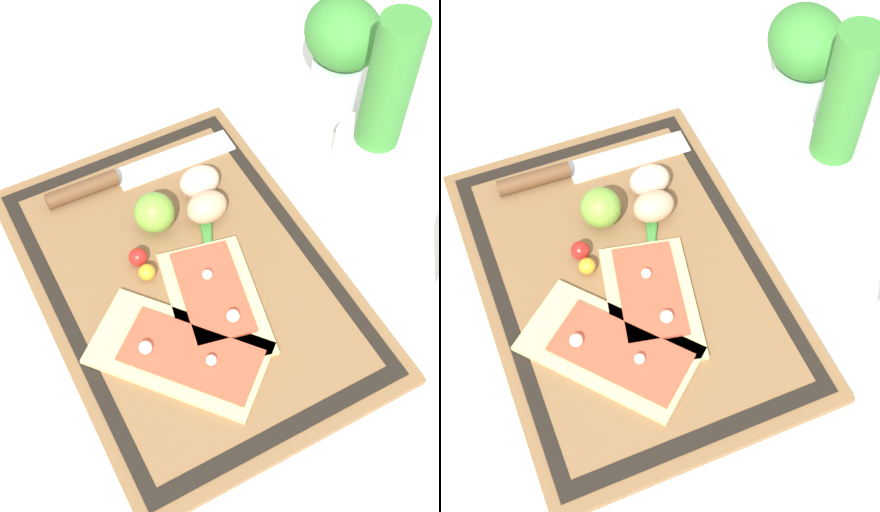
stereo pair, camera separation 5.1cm
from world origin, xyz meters
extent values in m
plane|color=white|center=(0.00, 0.00, 0.00)|extent=(6.00, 6.00, 0.00)
cube|color=brown|center=(0.00, 0.00, 0.01)|extent=(0.50, 0.36, 0.01)
cube|color=black|center=(0.00, 0.00, 0.01)|extent=(0.47, 0.33, 0.00)
cube|color=brown|center=(0.00, 0.00, 0.01)|extent=(0.43, 0.29, 0.00)
cube|color=#DBBC7F|center=(0.09, -0.06, 0.02)|extent=(0.22, 0.21, 0.01)
cube|color=#D14C33|center=(0.10, -0.05, 0.02)|extent=(0.17, 0.16, 0.00)
sphere|color=silver|center=(0.07, -0.09, 0.03)|extent=(0.02, 0.02, 0.02)
sphere|color=silver|center=(0.12, -0.03, 0.03)|extent=(0.01, 0.01, 0.01)
cube|color=#DBBC7F|center=(0.05, 0.01, 0.02)|extent=(0.19, 0.14, 0.01)
cube|color=#D14C33|center=(0.04, 0.01, 0.02)|extent=(0.15, 0.10, 0.00)
sphere|color=silver|center=(0.08, 0.02, 0.03)|extent=(0.02, 0.02, 0.02)
sphere|color=silver|center=(0.02, 0.02, 0.03)|extent=(0.01, 0.01, 0.01)
cube|color=silver|center=(-0.18, 0.07, 0.02)|extent=(0.04, 0.17, 0.00)
cylinder|color=brown|center=(-0.19, -0.06, 0.03)|extent=(0.02, 0.10, 0.02)
ellipsoid|color=tan|center=(-0.07, 0.07, 0.04)|extent=(0.04, 0.06, 0.04)
ellipsoid|color=beige|center=(-0.12, 0.08, 0.04)|extent=(0.04, 0.06, 0.04)
sphere|color=#70A838|center=(-0.09, 0.00, 0.04)|extent=(0.05, 0.05, 0.05)
sphere|color=red|center=(-0.05, -0.04, 0.03)|extent=(0.02, 0.02, 0.02)
sphere|color=gold|center=(-0.02, -0.04, 0.03)|extent=(0.02, 0.02, 0.02)
cylinder|color=#388433|center=(-0.01, 0.03, 0.02)|extent=(0.24, 0.13, 0.01)
cylinder|color=#388433|center=(-0.01, 0.03, 0.02)|extent=(0.24, 0.11, 0.01)
cylinder|color=#388433|center=(-0.01, 0.03, 0.02)|extent=(0.25, 0.09, 0.01)
cylinder|color=white|center=(-0.05, 0.31, 0.03)|extent=(0.11, 0.11, 0.06)
cylinder|color=#388433|center=(-0.05, 0.31, 0.14)|extent=(0.06, 0.06, 0.22)
cylinder|color=silver|center=(-0.17, 0.33, 0.05)|extent=(0.07, 0.07, 0.10)
ellipsoid|color=#388433|center=(-0.17, 0.33, 0.15)|extent=(0.12, 0.10, 0.09)
camera|label=1|loc=(0.44, -0.19, 0.76)|focal=50.00mm
camera|label=2|loc=(0.46, -0.15, 0.76)|focal=50.00mm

